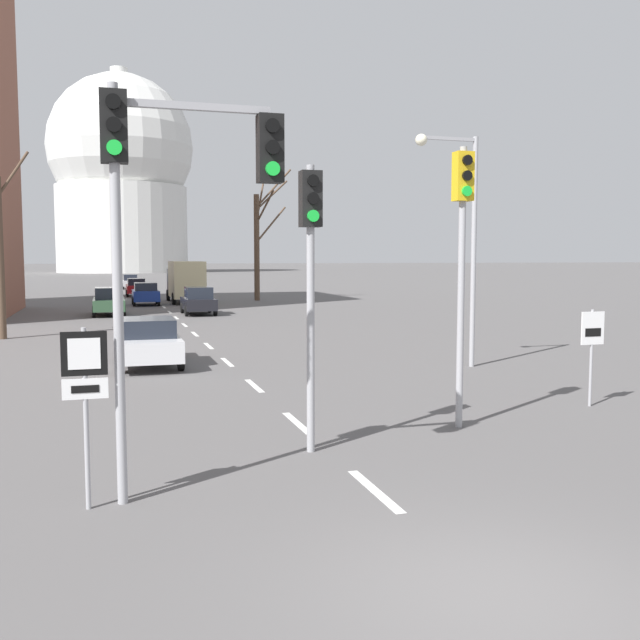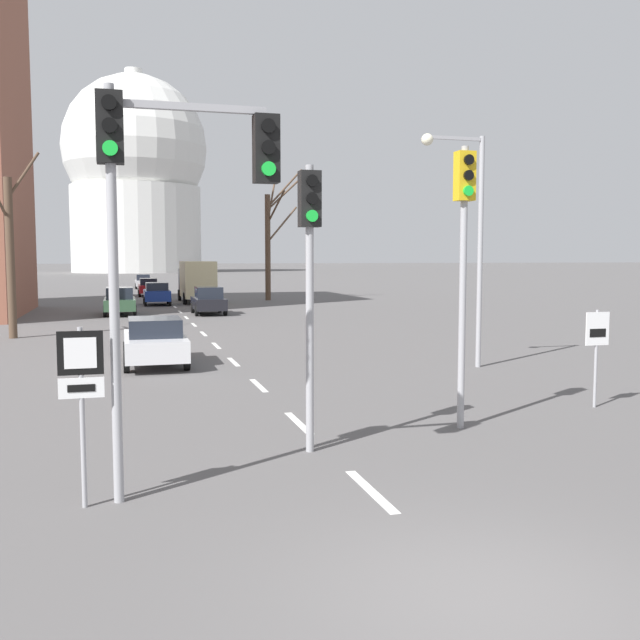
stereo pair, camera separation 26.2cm
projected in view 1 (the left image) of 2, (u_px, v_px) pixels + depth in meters
name	position (u px, v px, depth m)	size (l,w,h in m)	color
ground_plane	(496.00, 596.00, 7.25)	(800.00, 800.00, 0.00)	#565454
lane_stripe_0	(375.00, 490.00, 10.53)	(0.16, 2.00, 0.01)	silver
lane_stripe_1	(297.00, 423.00, 14.83)	(0.16, 2.00, 0.01)	silver
lane_stripe_2	(254.00, 386.00, 19.12)	(0.16, 2.00, 0.01)	silver
lane_stripe_3	(227.00, 362.00, 23.42)	(0.16, 2.00, 0.01)	silver
lane_stripe_4	(209.00, 346.00, 27.71)	(0.16, 2.00, 0.01)	silver
lane_stripe_5	(195.00, 334.00, 32.01)	(0.16, 2.00, 0.01)	silver
lane_stripe_6	(184.00, 325.00, 36.30)	(0.16, 2.00, 0.01)	silver
lane_stripe_7	(176.00, 318.00, 40.60)	(0.16, 2.00, 0.01)	silver
lane_stripe_8	(170.00, 312.00, 44.89)	(0.16, 2.00, 0.01)	silver
lane_stripe_9	(164.00, 307.00, 49.19)	(0.16, 2.00, 0.01)	silver
lane_stripe_10	(159.00, 303.00, 53.48)	(0.16, 2.00, 0.01)	silver
lane_stripe_11	(156.00, 300.00, 57.78)	(0.16, 2.00, 0.01)	silver
traffic_signal_near_left	(169.00, 189.00, 9.81)	(2.50, 0.34, 5.77)	#9E9EA3
traffic_signal_near_right	(462.00, 235.00, 14.13)	(0.36, 0.34, 5.61)	#9E9EA3
traffic_signal_centre_tall	(311.00, 254.00, 12.34)	(0.36, 0.34, 5.02)	#9E9EA3
route_sign_post	(85.00, 386.00, 9.61)	(0.60, 0.08, 2.50)	#9E9EA3
speed_limit_sign	(592.00, 341.00, 16.37)	(0.60, 0.08, 2.25)	#9E9EA3
street_lamp_right	(462.00, 224.00, 22.00)	(2.08, 0.36, 7.14)	#9E9EA3
sedan_near_left	(136.00, 287.00, 63.18)	(1.77, 4.55, 1.58)	maroon
sedan_near_right	(146.00, 294.00, 51.26)	(1.88, 3.86, 1.63)	navy
sedan_mid_centre	(148.00, 341.00, 22.60)	(1.96, 4.33, 1.53)	silver
sedan_far_left	(198.00, 301.00, 42.90)	(1.86, 4.05, 1.67)	black
sedan_far_right	(130.00, 282.00, 77.83)	(1.72, 3.85, 1.59)	#B7B7BC
sedan_distant_centre	(109.00, 301.00, 42.31)	(1.86, 4.51, 1.67)	#2D4C33
delivery_truck	(186.00, 280.00, 54.19)	(2.44, 7.20, 3.14)	#333842
bare_tree_right_near	(259.00, 238.00, 56.84)	(3.20, 5.01, 10.53)	brown
capitol_dome	(121.00, 174.00, 163.25)	(32.73, 32.73, 46.23)	silver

